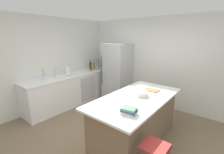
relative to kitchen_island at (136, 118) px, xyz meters
name	(u,v)px	position (x,y,z in m)	size (l,w,h in m)	color
ground_plane	(111,139)	(-0.37, -0.34, -0.46)	(7.20, 7.20, 0.00)	#7A664C
wall_rear	(159,63)	(-0.37, 1.91, 0.84)	(6.00, 0.10, 2.60)	silver
wall_left	(44,64)	(-2.82, -0.34, 0.84)	(0.10, 6.00, 2.60)	silver
counter_run_left	(73,89)	(-2.45, 0.31, 0.01)	(0.67, 2.93, 0.93)	white
kitchen_island	(136,118)	(0.00, 0.00, 0.00)	(1.05, 2.11, 0.91)	#7A6047
refrigerator	(117,72)	(-1.59, 1.48, 0.46)	(0.76, 0.78, 1.84)	#B7BABF
bar_stool	(154,153)	(0.73, -0.74, 0.06)	(0.36, 0.36, 0.63)	#473828
sink_faucet	(55,72)	(-2.49, -0.20, 0.63)	(0.15, 0.05, 0.30)	silver
flower_vase	(44,76)	(-2.46, -0.56, 0.58)	(0.07, 0.07, 0.34)	silver
paper_towel_roll	(68,71)	(-2.43, 0.17, 0.60)	(0.14, 0.14, 0.31)	gray
vinegar_bottle	(102,65)	(-2.42, 1.65, 0.59)	(0.06, 0.06, 0.32)	#994C23
whiskey_bottle	(98,65)	(-2.52, 1.56, 0.57)	(0.07, 0.07, 0.27)	brown
soda_bottle	(99,65)	(-2.41, 1.47, 0.60)	(0.08, 0.08, 0.34)	silver
gin_bottle	(98,66)	(-2.37, 1.38, 0.59)	(0.07, 0.07, 0.32)	#8CB79E
olive_oil_bottle	(94,66)	(-2.47, 1.28, 0.59)	(0.06, 0.06, 0.32)	olive
wine_bottle	(91,66)	(-2.53, 1.18, 0.60)	(0.07, 0.07, 0.34)	#19381E
hot_sauce_bottle	(91,68)	(-2.40, 1.09, 0.55)	(0.05, 0.05, 0.21)	red
cookbook_stack	(129,111)	(0.25, -0.66, 0.50)	(0.26, 0.20, 0.10)	silver
mixing_bowl	(142,94)	(0.05, 0.12, 0.49)	(0.25, 0.25, 0.09)	silver
cutting_board	(151,90)	(0.05, 0.55, 0.46)	(0.32, 0.24, 0.02)	#9E7042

